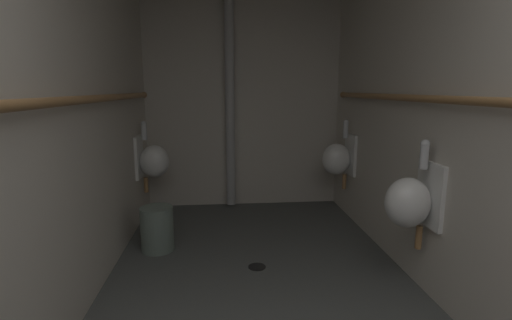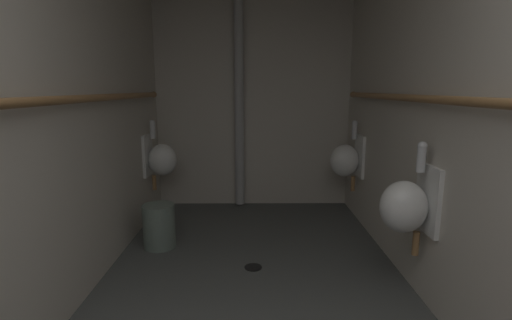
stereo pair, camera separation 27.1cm
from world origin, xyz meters
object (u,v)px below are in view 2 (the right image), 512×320
at_px(urinal_left_mid, 160,159).
at_px(floor_drain, 253,267).
at_px(urinal_right_far, 346,159).
at_px(urinal_right_mid, 406,205).
at_px(waste_bin, 159,226).
at_px(standpipe_back_wall, 239,100).

distance_m(urinal_left_mid, floor_drain, 1.66).
bearing_deg(urinal_right_far, urinal_right_mid, -90.00).
distance_m(urinal_left_mid, waste_bin, 0.90).
relative_size(urinal_right_far, floor_drain, 5.39).
distance_m(urinal_left_mid, urinal_right_mid, 2.56).
relative_size(standpipe_back_wall, floor_drain, 17.73).
distance_m(urinal_right_mid, urinal_right_far, 1.57).
xyz_separation_m(urinal_right_mid, urinal_right_far, (0.00, 1.57, 0.00)).
xyz_separation_m(urinal_left_mid, urinal_right_far, (1.98, -0.06, 0.00)).
bearing_deg(urinal_left_mid, waste_bin, -78.73).
relative_size(urinal_left_mid, urinal_right_mid, 1.00).
bearing_deg(standpipe_back_wall, urinal_left_mid, -152.03).
relative_size(urinal_left_mid, standpipe_back_wall, 0.30).
distance_m(floor_drain, waste_bin, 0.95).
bearing_deg(urinal_right_far, floor_drain, -131.78).
relative_size(floor_drain, waste_bin, 0.36).
xyz_separation_m(urinal_right_mid, floor_drain, (-0.99, 0.46, -0.66)).
height_order(urinal_right_mid, urinal_right_far, same).
relative_size(urinal_right_mid, floor_drain, 5.39).
xyz_separation_m(urinal_left_mid, standpipe_back_wall, (0.83, 0.44, 0.60)).
bearing_deg(urinal_left_mid, urinal_right_far, -1.69).
bearing_deg(floor_drain, urinal_left_mid, 130.24).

